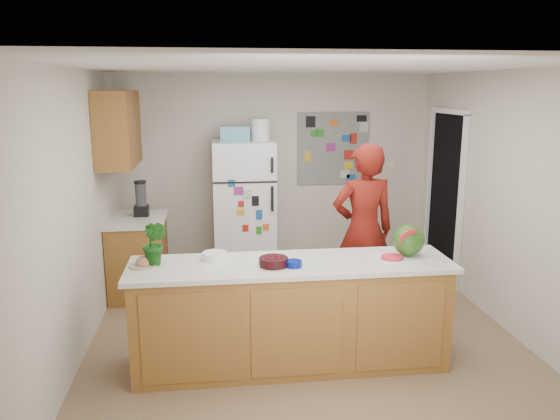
{
  "coord_description": "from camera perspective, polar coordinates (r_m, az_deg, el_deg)",
  "views": [
    {
      "loc": [
        -0.83,
        -4.75,
        2.33
      ],
      "look_at": [
        -0.21,
        0.2,
        1.21
      ],
      "focal_mm": 35.0,
      "sensor_mm": 36.0,
      "label": 1
    }
  ],
  "objects": [
    {
      "name": "floor",
      "position": [
        5.36,
        2.52,
        -13.21
      ],
      "size": [
        4.0,
        4.5,
        0.02
      ],
      "primitive_type": "cube",
      "color": "brown",
      "rests_on": "ground"
    },
    {
      "name": "wall_back",
      "position": [
        7.14,
        -0.41,
        3.97
      ],
      "size": [
        4.0,
        0.02,
        2.5
      ],
      "primitive_type": "cube",
      "color": "beige",
      "rests_on": "ground"
    },
    {
      "name": "wall_left",
      "position": [
        5.02,
        -20.6,
        -0.58
      ],
      "size": [
        0.02,
        4.5,
        2.5
      ],
      "primitive_type": "cube",
      "color": "beige",
      "rests_on": "ground"
    },
    {
      "name": "wall_right",
      "position": [
        5.64,
        23.22,
        0.59
      ],
      "size": [
        0.02,
        4.5,
        2.5
      ],
      "primitive_type": "cube",
      "color": "beige",
      "rests_on": "ground"
    },
    {
      "name": "ceiling",
      "position": [
        4.83,
        2.82,
        14.79
      ],
      "size": [
        4.0,
        4.5,
        0.02
      ],
      "primitive_type": "cube",
      "color": "white",
      "rests_on": "wall_back"
    },
    {
      "name": "doorway",
      "position": [
        6.94,
        16.93,
        1.23
      ],
      "size": [
        0.03,
        0.85,
        2.04
      ],
      "primitive_type": "cube",
      "color": "black",
      "rests_on": "ground"
    },
    {
      "name": "peninsula_base",
      "position": [
        4.7,
        1.16,
        -11.06
      ],
      "size": [
        2.6,
        0.62,
        0.88
      ],
      "primitive_type": "cube",
      "color": "brown",
      "rests_on": "floor"
    },
    {
      "name": "peninsula_top",
      "position": [
        4.53,
        1.19,
        -5.73
      ],
      "size": [
        2.68,
        0.7,
        0.04
      ],
      "primitive_type": "cube",
      "color": "silver",
      "rests_on": "peninsula_base"
    },
    {
      "name": "side_counter_base",
      "position": [
        6.45,
        -14.55,
        -4.88
      ],
      "size": [
        0.6,
        0.8,
        0.86
      ],
      "primitive_type": "cube",
      "color": "brown",
      "rests_on": "floor"
    },
    {
      "name": "side_counter_top",
      "position": [
        6.33,
        -14.78,
        -0.99
      ],
      "size": [
        0.64,
        0.84,
        0.04
      ],
      "primitive_type": "cube",
      "color": "silver",
      "rests_on": "side_counter_base"
    },
    {
      "name": "upper_cabinets",
      "position": [
        6.15,
        -16.58,
        8.14
      ],
      "size": [
        0.35,
        1.0,
        0.8
      ],
      "primitive_type": "cube",
      "color": "brown",
      "rests_on": "wall_left"
    },
    {
      "name": "refrigerator",
      "position": [
        6.81,
        -3.79,
        0.08
      ],
      "size": [
        0.75,
        0.7,
        1.7
      ],
      "primitive_type": "cube",
      "color": "silver",
      "rests_on": "floor"
    },
    {
      "name": "fridge_top_bin",
      "position": [
        6.66,
        -4.78,
        7.97
      ],
      "size": [
        0.35,
        0.28,
        0.18
      ],
      "primitive_type": "cube",
      "color": "#5999B2",
      "rests_on": "refrigerator"
    },
    {
      "name": "photo_collage",
      "position": [
        7.21,
        5.57,
        6.4
      ],
      "size": [
        0.95,
        0.01,
        0.95
      ],
      "primitive_type": "cube",
      "color": "slate",
      "rests_on": "wall_back"
    },
    {
      "name": "person",
      "position": [
        5.64,
        8.69,
        -2.17
      ],
      "size": [
        0.68,
        0.48,
        1.8
      ],
      "primitive_type": "imported",
      "rotation": [
        0.0,
        0.0,
        3.21
      ],
      "color": "maroon",
      "rests_on": "floor"
    },
    {
      "name": "blender_appliance",
      "position": [
        6.38,
        -14.32,
        1.07
      ],
      "size": [
        0.12,
        0.12,
        0.38
      ],
      "primitive_type": "cylinder",
      "color": "black",
      "rests_on": "side_counter_top"
    },
    {
      "name": "cutting_board",
      "position": [
        4.76,
        12.6,
        -4.8
      ],
      "size": [
        0.47,
        0.39,
        0.01
      ],
      "primitive_type": "cube",
      "rotation": [
        0.0,
        0.0,
        0.23
      ],
      "color": "white",
      "rests_on": "peninsula_top"
    },
    {
      "name": "watermelon",
      "position": [
        4.76,
        13.28,
        -3.08
      ],
      "size": [
        0.27,
        0.27,
        0.27
      ],
      "primitive_type": "sphere",
      "color": "#215215",
      "rests_on": "cutting_board"
    },
    {
      "name": "watermelon_slice",
      "position": [
        4.68,
        11.62,
        -4.85
      ],
      "size": [
        0.17,
        0.17,
        0.02
      ],
      "primitive_type": "cylinder",
      "color": "red",
      "rests_on": "cutting_board"
    },
    {
      "name": "cherry_bowl",
      "position": [
        4.43,
        -0.68,
        -5.43
      ],
      "size": [
        0.24,
        0.24,
        0.07
      ],
      "primitive_type": "cylinder",
      "rotation": [
        0.0,
        0.0,
        -0.04
      ],
      "color": "black",
      "rests_on": "peninsula_top"
    },
    {
      "name": "white_bowl",
      "position": [
        4.63,
        -6.86,
        -4.77
      ],
      "size": [
        0.27,
        0.27,
        0.06
      ],
      "primitive_type": "cylinder",
      "rotation": [
        0.0,
        0.0,
        0.4
      ],
      "color": "white",
      "rests_on": "peninsula_top"
    },
    {
      "name": "cobalt_bowl",
      "position": [
        4.41,
        1.44,
        -5.63
      ],
      "size": [
        0.17,
        0.17,
        0.05
      ],
      "primitive_type": "cylinder",
      "rotation": [
        0.0,
        0.0,
        0.28
      ],
      "color": "#02126A",
      "rests_on": "peninsula_top"
    },
    {
      "name": "plate",
      "position": [
        4.56,
        -14.08,
        -5.65
      ],
      "size": [
        0.29,
        0.29,
        0.02
      ],
      "primitive_type": "cylinder",
      "rotation": [
        0.0,
        0.0,
        0.37
      ],
      "color": "tan",
      "rests_on": "peninsula_top"
    },
    {
      "name": "paper_towel",
      "position": [
        4.47,
        -1.98,
        -5.59
      ],
      "size": [
        0.19,
        0.18,
        0.02
      ],
      "primitive_type": "cube",
      "rotation": [
        0.0,
        0.0,
        -0.27
      ],
      "color": "white",
      "rests_on": "peninsula_top"
    },
    {
      "name": "keys",
      "position": [
        4.71,
        13.97,
        -5.04
      ],
      "size": [
        0.09,
        0.06,
        0.01
      ],
      "primitive_type": "cube",
      "rotation": [
        0.0,
        0.0,
        -0.28
      ],
      "color": "slate",
      "rests_on": "peninsula_top"
    },
    {
      "name": "potted_plant",
      "position": [
        4.5,
        -12.96,
        -3.41
      ],
      "size": [
        0.26,
        0.25,
        0.38
      ],
      "primitive_type": "imported",
      "rotation": [
        0.0,
        0.0,
        5.78
      ],
      "color": "#0E4512",
      "rests_on": "peninsula_top"
    }
  ]
}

